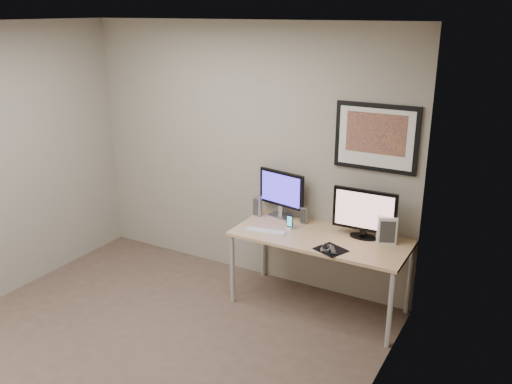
# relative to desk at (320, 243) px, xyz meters

# --- Properties ---
(floor) EXTENTS (3.60, 3.60, 0.00)m
(floor) POSITION_rel_desk_xyz_m (-1.00, -1.35, -0.66)
(floor) COLOR #48392D
(floor) RESTS_ON ground
(room) EXTENTS (3.60, 3.60, 3.60)m
(room) POSITION_rel_desk_xyz_m (-1.00, -0.90, 0.98)
(room) COLOR white
(room) RESTS_ON ground
(desk) EXTENTS (1.60, 0.70, 0.73)m
(desk) POSITION_rel_desk_xyz_m (0.00, 0.00, 0.00)
(desk) COLOR #AD7753
(desk) RESTS_ON floor
(framed_art) EXTENTS (0.75, 0.04, 0.60)m
(framed_art) POSITION_rel_desk_xyz_m (0.35, 0.33, 0.96)
(framed_art) COLOR black
(framed_art) RESTS_ON room
(monitor_large) EXTENTS (0.51, 0.21, 0.47)m
(monitor_large) POSITION_rel_desk_xyz_m (-0.53, 0.26, 0.33)
(monitor_large) COLOR #B1B1B6
(monitor_large) RESTS_ON desk
(monitor_tv) EXTENTS (0.58, 0.14, 0.46)m
(monitor_tv) POSITION_rel_desk_xyz_m (0.35, 0.15, 0.31)
(monitor_tv) COLOR black
(monitor_tv) RESTS_ON desk
(speaker_left) EXTENTS (0.09, 0.09, 0.20)m
(speaker_left) POSITION_rel_desk_xyz_m (-0.75, 0.18, 0.17)
(speaker_left) COLOR #B1B1B6
(speaker_left) RESTS_ON desk
(speaker_right) EXTENTS (0.08, 0.08, 0.17)m
(speaker_right) POSITION_rel_desk_xyz_m (-0.27, 0.22, 0.15)
(speaker_right) COLOR #B1B1B6
(speaker_right) RESTS_ON desk
(phone_dock) EXTENTS (0.07, 0.07, 0.14)m
(phone_dock) POSITION_rel_desk_xyz_m (-0.32, 0.02, 0.14)
(phone_dock) COLOR black
(phone_dock) RESTS_ON desk
(keyboard) EXTENTS (0.40, 0.16, 0.01)m
(keyboard) POSITION_rel_desk_xyz_m (-0.49, -0.15, 0.07)
(keyboard) COLOR silver
(keyboard) RESTS_ON desk
(mousepad) EXTENTS (0.31, 0.30, 0.00)m
(mousepad) POSITION_rel_desk_xyz_m (0.19, -0.23, 0.07)
(mousepad) COLOR black
(mousepad) RESTS_ON desk
(mouse) EXTENTS (0.09, 0.13, 0.04)m
(mouse) POSITION_rel_desk_xyz_m (0.15, -0.24, 0.09)
(mouse) COLOR black
(mouse) RESTS_ON mousepad
(remote) EXTENTS (0.13, 0.18, 0.02)m
(remote) POSITION_rel_desk_xyz_m (0.21, -0.25, 0.08)
(remote) COLOR black
(remote) RESTS_ON desk
(fan_unit) EXTENTS (0.20, 0.18, 0.25)m
(fan_unit) POSITION_rel_desk_xyz_m (0.56, 0.16, 0.19)
(fan_unit) COLOR silver
(fan_unit) RESTS_ON desk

